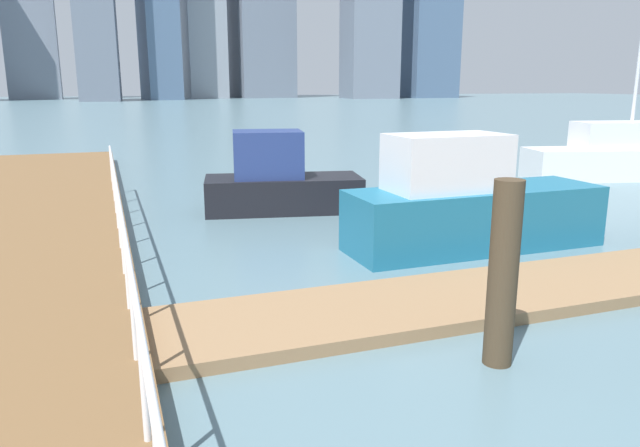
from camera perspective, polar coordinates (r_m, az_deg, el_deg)
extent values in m
plane|color=slate|center=(17.88, -8.90, 2.57)|extent=(300.00, 300.00, 0.00)
cube|color=#93704C|center=(10.59, 22.88, -5.27)|extent=(14.38, 2.00, 0.18)
cylinder|color=white|center=(5.15, -16.50, -14.31)|extent=(0.06, 0.06, 1.05)
cylinder|color=white|center=(6.59, -17.41, -8.17)|extent=(0.06, 0.06, 1.05)
cylinder|color=white|center=(8.07, -17.97, -4.25)|extent=(0.06, 0.06, 1.05)
cylinder|color=white|center=(9.58, -18.35, -1.56)|extent=(0.06, 0.06, 1.05)
cylinder|color=white|center=(11.11, -18.63, 0.40)|extent=(0.06, 0.06, 1.05)
cylinder|color=white|center=(12.64, -18.84, 1.88)|extent=(0.06, 0.06, 1.05)
cylinder|color=white|center=(14.19, -19.00, 3.04)|extent=(0.06, 0.06, 1.05)
cylinder|color=white|center=(15.74, -19.13, 3.97)|extent=(0.06, 0.06, 1.05)
cylinder|color=white|center=(17.29, -19.24, 4.74)|extent=(0.06, 0.06, 1.05)
cylinder|color=white|center=(18.84, -19.33, 5.38)|extent=(0.06, 0.06, 1.05)
cylinder|color=white|center=(5.67, -17.37, -6.01)|extent=(0.06, 26.64, 0.06)
cylinder|color=#473826|center=(7.23, 17.08, -4.68)|extent=(0.34, 0.34, 2.22)
cube|color=white|center=(23.54, 27.28, 5.13)|extent=(7.33, 3.30, 1.08)
cube|color=white|center=(23.14, 26.37, 7.59)|extent=(2.94, 1.96, 0.90)
cube|color=#1E6B8C|center=(12.41, 14.54, 0.50)|extent=(5.26, 1.65, 1.23)
cube|color=white|center=(11.83, 12.01, 5.72)|extent=(2.27, 1.31, 1.09)
cube|color=black|center=(15.64, -3.51, 2.86)|extent=(4.27, 2.43, 0.90)
cube|color=navy|center=(15.46, -5.01, 6.62)|extent=(1.98, 1.66, 1.19)
cube|color=slate|center=(147.44, 10.09, 17.43)|extent=(11.82, 12.80, 29.02)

